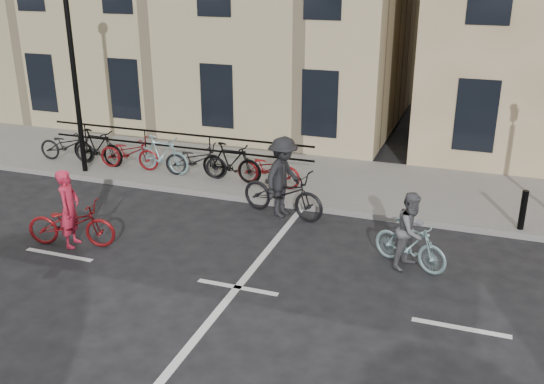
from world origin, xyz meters
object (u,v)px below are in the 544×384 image
(cyclist_pink, at_px, (71,220))
(cyclist_grey, at_px, (411,237))
(lamp_post, at_px, (71,51))
(cyclist_dark, at_px, (283,185))

(cyclist_pink, distance_m, cyclist_grey, 7.03)
(cyclist_pink, xyz_separation_m, cyclist_grey, (6.88, 1.43, 0.04))
(lamp_post, relative_size, cyclist_pink, 2.64)
(cyclist_pink, bearing_deg, lamp_post, 18.82)
(lamp_post, xyz_separation_m, cyclist_dark, (6.18, -0.84, -2.73))
(cyclist_pink, relative_size, cyclist_grey, 1.21)
(lamp_post, distance_m, cyclist_grey, 10.11)
(cyclist_grey, bearing_deg, lamp_post, 99.33)
(cyclist_pink, bearing_deg, cyclist_grey, -92.05)
(lamp_post, distance_m, cyclist_dark, 6.81)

